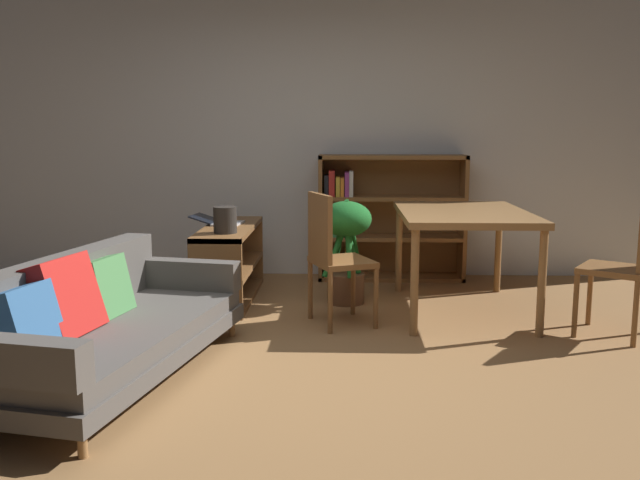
{
  "coord_description": "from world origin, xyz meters",
  "views": [
    {
      "loc": [
        0.35,
        -3.86,
        1.39
      ],
      "look_at": [
        0.2,
        0.51,
        0.68
      ],
      "focal_mm": 38.18,
      "sensor_mm": 36.0,
      "label": 1
    }
  ],
  "objects_px": {
    "fabric_couch": "(97,322)",
    "dining_chair_near": "(625,264)",
    "media_console": "(230,263)",
    "dining_table": "(463,220)",
    "dining_chair_far": "(333,252)",
    "open_laptop": "(220,222)",
    "desk_speaker": "(225,220)",
    "bookshelf": "(382,218)",
    "potted_floor_plant": "(346,241)"
  },
  "relations": [
    {
      "from": "dining_chair_near",
      "to": "open_laptop",
      "type": "bearing_deg",
      "value": 159.56
    },
    {
      "from": "media_console",
      "to": "potted_floor_plant",
      "type": "bearing_deg",
      "value": -5.89
    },
    {
      "from": "open_laptop",
      "to": "dining_chair_near",
      "type": "relative_size",
      "value": 0.5
    },
    {
      "from": "open_laptop",
      "to": "dining_chair_near",
      "type": "bearing_deg",
      "value": -20.44
    },
    {
      "from": "potted_floor_plant",
      "to": "bookshelf",
      "type": "bearing_deg",
      "value": 70.6
    },
    {
      "from": "fabric_couch",
      "to": "media_console",
      "type": "xyz_separation_m",
      "value": [
        0.44,
        1.85,
        -0.03
      ]
    },
    {
      "from": "media_console",
      "to": "bookshelf",
      "type": "height_order",
      "value": "bookshelf"
    },
    {
      "from": "fabric_couch",
      "to": "potted_floor_plant",
      "type": "bearing_deg",
      "value": 51.32
    },
    {
      "from": "media_console",
      "to": "potted_floor_plant",
      "type": "height_order",
      "value": "potted_floor_plant"
    },
    {
      "from": "desk_speaker",
      "to": "dining_table",
      "type": "height_order",
      "value": "desk_speaker"
    },
    {
      "from": "fabric_couch",
      "to": "open_laptop",
      "type": "bearing_deg",
      "value": 80.11
    },
    {
      "from": "media_console",
      "to": "dining_table",
      "type": "height_order",
      "value": "dining_table"
    },
    {
      "from": "open_laptop",
      "to": "bookshelf",
      "type": "xyz_separation_m",
      "value": [
        1.4,
        0.75,
        -0.06
      ]
    },
    {
      "from": "dining_chair_near",
      "to": "potted_floor_plant",
      "type": "bearing_deg",
      "value": 154.94
    },
    {
      "from": "bookshelf",
      "to": "dining_chair_far",
      "type": "bearing_deg",
      "value": -105.28
    },
    {
      "from": "fabric_couch",
      "to": "potted_floor_plant",
      "type": "relative_size",
      "value": 2.45
    },
    {
      "from": "fabric_couch",
      "to": "dining_chair_near",
      "type": "height_order",
      "value": "dining_chair_near"
    },
    {
      "from": "fabric_couch",
      "to": "open_laptop",
      "type": "height_order",
      "value": "fabric_couch"
    },
    {
      "from": "potted_floor_plant",
      "to": "bookshelf",
      "type": "relative_size",
      "value": 0.62
    },
    {
      "from": "desk_speaker",
      "to": "bookshelf",
      "type": "height_order",
      "value": "bookshelf"
    },
    {
      "from": "media_console",
      "to": "desk_speaker",
      "type": "relative_size",
      "value": 6.49
    },
    {
      "from": "potted_floor_plant",
      "to": "bookshelf",
      "type": "distance_m",
      "value": 1.03
    },
    {
      "from": "dining_chair_near",
      "to": "bookshelf",
      "type": "xyz_separation_m",
      "value": [
        -1.52,
        1.84,
        0.07
      ]
    },
    {
      "from": "desk_speaker",
      "to": "potted_floor_plant",
      "type": "height_order",
      "value": "potted_floor_plant"
    },
    {
      "from": "media_console",
      "to": "desk_speaker",
      "type": "xyz_separation_m",
      "value": [
        0.03,
        -0.37,
        0.41
      ]
    },
    {
      "from": "dining_chair_far",
      "to": "desk_speaker",
      "type": "bearing_deg",
      "value": 156.57
    },
    {
      "from": "media_console",
      "to": "open_laptop",
      "type": "distance_m",
      "value": 0.37
    },
    {
      "from": "dining_chair_far",
      "to": "dining_chair_near",
      "type": "bearing_deg",
      "value": -6.92
    },
    {
      "from": "dining_chair_far",
      "to": "fabric_couch",
      "type": "bearing_deg",
      "value": -139.43
    },
    {
      "from": "dining_chair_near",
      "to": "bookshelf",
      "type": "bearing_deg",
      "value": 129.58
    },
    {
      "from": "potted_floor_plant",
      "to": "dining_chair_far",
      "type": "bearing_deg",
      "value": -98.66
    },
    {
      "from": "potted_floor_plant",
      "to": "bookshelf",
      "type": "height_order",
      "value": "bookshelf"
    },
    {
      "from": "desk_speaker",
      "to": "dining_table",
      "type": "distance_m",
      "value": 1.82
    },
    {
      "from": "desk_speaker",
      "to": "media_console",
      "type": "bearing_deg",
      "value": 95.22
    },
    {
      "from": "fabric_couch",
      "to": "open_laptop",
      "type": "xyz_separation_m",
      "value": [
        0.34,
        1.97,
        0.31
      ]
    },
    {
      "from": "fabric_couch",
      "to": "bookshelf",
      "type": "height_order",
      "value": "bookshelf"
    },
    {
      "from": "open_laptop",
      "to": "bookshelf",
      "type": "bearing_deg",
      "value": 28.21
    },
    {
      "from": "desk_speaker",
      "to": "potted_floor_plant",
      "type": "relative_size",
      "value": 0.24
    },
    {
      "from": "media_console",
      "to": "bookshelf",
      "type": "relative_size",
      "value": 0.97
    },
    {
      "from": "open_laptop",
      "to": "desk_speaker",
      "type": "bearing_deg",
      "value": -74.82
    },
    {
      "from": "dining_chair_far",
      "to": "open_laptop",
      "type": "bearing_deg",
      "value": 138.51
    },
    {
      "from": "media_console",
      "to": "dining_chair_near",
      "type": "height_order",
      "value": "dining_chair_near"
    },
    {
      "from": "fabric_couch",
      "to": "media_console",
      "type": "distance_m",
      "value": 1.9
    },
    {
      "from": "potted_floor_plant",
      "to": "dining_table",
      "type": "distance_m",
      "value": 0.94
    },
    {
      "from": "desk_speaker",
      "to": "dining_chair_far",
      "type": "xyz_separation_m",
      "value": [
        0.83,
        -0.36,
        -0.18
      ]
    },
    {
      "from": "potted_floor_plant",
      "to": "fabric_couch",
      "type": "bearing_deg",
      "value": -128.68
    },
    {
      "from": "dining_table",
      "to": "dining_chair_far",
      "type": "bearing_deg",
      "value": -157.53
    },
    {
      "from": "potted_floor_plant",
      "to": "dining_table",
      "type": "relative_size",
      "value": 0.6
    },
    {
      "from": "bookshelf",
      "to": "open_laptop",
      "type": "bearing_deg",
      "value": -151.79
    },
    {
      "from": "desk_speaker",
      "to": "dining_chair_far",
      "type": "relative_size",
      "value": 0.21
    }
  ]
}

